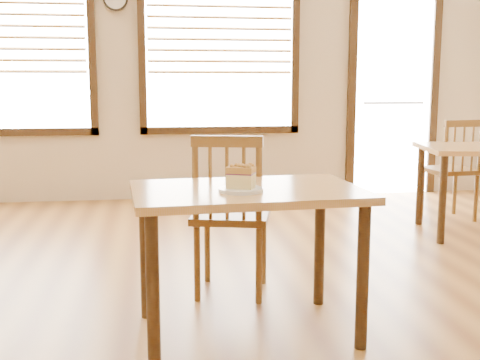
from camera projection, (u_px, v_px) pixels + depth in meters
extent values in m
plane|color=olive|center=(252.00, 351.00, 2.87)|extent=(8.00, 8.00, 0.00)
plane|color=#C7AF92|center=(192.00, 62.00, 6.54)|extent=(7.00, 0.00, 7.00)
cube|color=white|center=(9.00, 41.00, 6.22)|extent=(1.60, 0.02, 1.80)
cube|color=#311F0D|center=(14.00, 132.00, 6.36)|extent=(1.76, 0.06, 0.08)
cube|color=#311F0D|center=(92.00, 42.00, 6.33)|extent=(0.08, 0.06, 1.96)
cube|color=olive|center=(6.00, 2.00, 6.12)|extent=(1.56, 0.05, 0.03)
cube|color=olive|center=(6.00, 14.00, 6.14)|extent=(1.56, 0.05, 0.03)
cube|color=olive|center=(7.00, 26.00, 6.15)|extent=(1.56, 0.05, 0.03)
cube|color=olive|center=(8.00, 37.00, 6.17)|extent=(1.56, 0.05, 0.03)
cube|color=olive|center=(8.00, 49.00, 6.19)|extent=(1.56, 0.05, 0.03)
cube|color=olive|center=(9.00, 60.00, 6.21)|extent=(1.56, 0.05, 0.03)
cube|color=olive|center=(10.00, 71.00, 6.23)|extent=(1.56, 0.05, 0.03)
cube|color=white|center=(220.00, 44.00, 6.54)|extent=(1.60, 0.02, 1.80)
cube|color=#311F0D|center=(220.00, 130.00, 6.67)|extent=(1.76, 0.06, 0.08)
cube|color=#311F0D|center=(142.00, 43.00, 6.40)|extent=(0.08, 0.06, 1.96)
cube|color=#311F0D|center=(295.00, 44.00, 6.64)|extent=(0.08, 0.06, 1.96)
cube|color=olive|center=(220.00, 6.00, 6.43)|extent=(1.56, 0.05, 0.03)
cube|color=olive|center=(220.00, 17.00, 6.45)|extent=(1.56, 0.05, 0.03)
cube|color=olive|center=(220.00, 28.00, 6.47)|extent=(1.56, 0.05, 0.03)
cube|color=olive|center=(220.00, 39.00, 6.49)|extent=(1.56, 0.05, 0.03)
cube|color=olive|center=(220.00, 50.00, 6.50)|extent=(1.56, 0.05, 0.03)
cube|color=olive|center=(220.00, 61.00, 6.52)|extent=(1.56, 0.05, 0.03)
cube|color=olive|center=(220.00, 72.00, 6.54)|extent=(1.56, 0.05, 0.03)
cube|color=white|center=(393.00, 98.00, 6.92)|extent=(0.90, 0.02, 2.20)
cube|color=#311F0D|center=(352.00, 99.00, 6.83)|extent=(0.09, 0.06, 2.20)
cube|color=#311F0D|center=(434.00, 98.00, 6.97)|extent=(0.09, 0.06, 2.20)
cylinder|color=#B2B2B7|center=(393.00, 103.00, 6.90)|extent=(0.72, 0.03, 0.03)
cube|color=#BD8049|center=(247.00, 192.00, 2.98)|extent=(1.17, 0.82, 0.04)
cylinder|color=#311F0D|center=(153.00, 292.00, 2.64)|extent=(0.06, 0.06, 0.71)
cylinder|color=#311F0D|center=(363.00, 277.00, 2.85)|extent=(0.06, 0.06, 0.71)
cylinder|color=#311F0D|center=(145.00, 254.00, 3.23)|extent=(0.06, 0.06, 0.71)
cylinder|color=#311F0D|center=(319.00, 244.00, 3.44)|extent=(0.06, 0.06, 0.71)
cube|color=brown|center=(232.00, 215.00, 3.62)|extent=(0.54, 0.54, 0.04)
cylinder|color=brown|center=(263.00, 250.00, 3.82)|extent=(0.04, 0.04, 0.46)
cylinder|color=brown|center=(207.00, 248.00, 3.86)|extent=(0.04, 0.04, 0.46)
cylinder|color=brown|center=(259.00, 267.00, 3.46)|extent=(0.04, 0.04, 0.46)
cylinder|color=brown|center=(197.00, 265.00, 3.50)|extent=(0.04, 0.04, 0.46)
cylinder|color=brown|center=(259.00, 181.00, 3.36)|extent=(0.04, 0.04, 0.49)
cylinder|color=brown|center=(195.00, 180.00, 3.40)|extent=(0.04, 0.04, 0.49)
cube|color=brown|center=(227.00, 141.00, 3.35)|extent=(0.40, 0.14, 0.06)
cylinder|color=brown|center=(244.00, 183.00, 3.37)|extent=(0.02, 0.02, 0.42)
cylinder|color=brown|center=(227.00, 183.00, 3.38)|extent=(0.02, 0.02, 0.42)
cylinder|color=brown|center=(210.00, 182.00, 3.39)|extent=(0.02, 0.02, 0.42)
cylinder|color=#311F0D|center=(442.00, 200.00, 4.76)|extent=(0.06, 0.06, 0.71)
cylinder|color=#311F0D|center=(420.00, 186.00, 5.42)|extent=(0.06, 0.06, 0.71)
cube|color=brown|center=(450.00, 170.00, 5.64)|extent=(0.46, 0.46, 0.04)
cylinder|color=brown|center=(455.00, 193.00, 5.88)|extent=(0.04, 0.04, 0.44)
cylinder|color=brown|center=(422.00, 194.00, 5.81)|extent=(0.04, 0.04, 0.44)
cylinder|color=brown|center=(476.00, 199.00, 5.55)|extent=(0.04, 0.04, 0.44)
cylinder|color=brown|center=(442.00, 201.00, 5.47)|extent=(0.04, 0.04, 0.44)
cylinder|color=brown|center=(480.00, 147.00, 5.45)|extent=(0.04, 0.04, 0.47)
cylinder|color=brown|center=(446.00, 148.00, 5.38)|extent=(0.04, 0.04, 0.47)
cube|color=brown|center=(465.00, 123.00, 5.38)|extent=(0.39, 0.07, 0.06)
cylinder|color=brown|center=(472.00, 148.00, 5.44)|extent=(0.02, 0.02, 0.41)
cylinder|color=brown|center=(463.00, 149.00, 5.42)|extent=(0.02, 0.02, 0.41)
cylinder|color=brown|center=(454.00, 149.00, 5.40)|extent=(0.02, 0.02, 0.41)
cylinder|color=white|center=(241.00, 190.00, 2.88)|extent=(0.22, 0.22, 0.02)
cylinder|color=white|center=(241.00, 191.00, 2.88)|extent=(0.15, 0.15, 0.01)
cube|color=#FFE190|center=(241.00, 181.00, 2.87)|extent=(0.15, 0.13, 0.07)
cube|color=#4A1539|center=(241.00, 173.00, 2.87)|extent=(0.15, 0.13, 0.01)
cube|color=#B48938|center=(241.00, 170.00, 2.86)|extent=(0.15, 0.14, 0.03)
sphere|color=#B48938|center=(232.00, 165.00, 2.90)|extent=(0.02, 0.02, 0.02)
sphere|color=#B48938|center=(242.00, 166.00, 2.83)|extent=(0.02, 0.02, 0.02)
sphere|color=#B48938|center=(236.00, 165.00, 2.90)|extent=(0.02, 0.02, 0.02)
sphere|color=#B48938|center=(240.00, 165.00, 2.89)|extent=(0.02, 0.02, 0.02)
sphere|color=#B48938|center=(239.00, 165.00, 2.87)|extent=(0.02, 0.02, 0.02)
sphere|color=#B48938|center=(242.00, 166.00, 2.85)|extent=(0.01, 0.01, 0.01)
sphere|color=#B48938|center=(231.00, 167.00, 2.84)|extent=(0.01, 0.01, 0.01)
sphere|color=#B48938|center=(229.00, 166.00, 2.84)|extent=(0.02, 0.02, 0.02)
sphere|color=#B48938|center=(250.00, 167.00, 2.82)|extent=(0.02, 0.02, 0.02)
sphere|color=#B48938|center=(241.00, 165.00, 2.88)|extent=(0.02, 0.02, 0.02)
sphere|color=#B48938|center=(239.00, 165.00, 2.89)|extent=(0.03, 0.03, 0.03)
sphere|color=#B48938|center=(233.00, 165.00, 2.87)|extent=(0.02, 0.02, 0.02)
sphere|color=#B48938|center=(241.00, 166.00, 2.86)|extent=(0.02, 0.02, 0.02)
sphere|color=#B48938|center=(232.00, 165.00, 2.89)|extent=(0.02, 0.02, 0.02)
sphere|color=#B48938|center=(246.00, 165.00, 2.89)|extent=(0.02, 0.02, 0.02)
sphere|color=#B48938|center=(243.00, 165.00, 2.88)|extent=(0.02, 0.02, 0.02)
sphere|color=#B48938|center=(230.00, 171.00, 2.91)|extent=(0.01, 0.01, 0.01)
sphere|color=#B48938|center=(227.00, 171.00, 2.85)|extent=(0.02, 0.02, 0.02)
sphere|color=#B48938|center=(228.00, 174.00, 2.89)|extent=(0.01, 0.01, 0.01)
sphere|color=#B48938|center=(228.00, 172.00, 2.88)|extent=(0.01, 0.01, 0.01)
sphere|color=#B48938|center=(229.00, 177.00, 2.90)|extent=(0.01, 0.01, 0.01)
sphere|color=#B48938|center=(229.00, 167.00, 2.90)|extent=(0.01, 0.01, 0.01)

